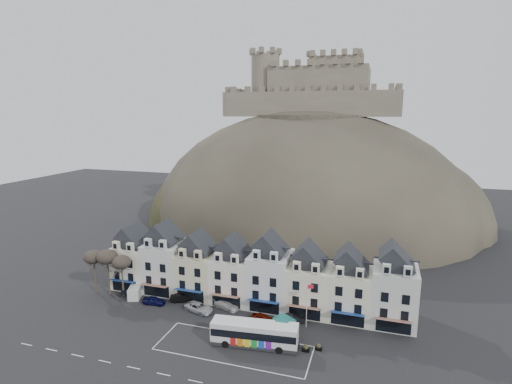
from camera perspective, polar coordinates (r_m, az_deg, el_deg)
ground at (r=61.00m, az=-5.55°, el=-21.58°), size 300.00×300.00×0.00m
coach_bay_markings at (r=61.33m, az=-3.22°, el=-21.34°), size 22.00×7.50×0.01m
townhouse_terrace at (r=71.76m, az=-0.45°, el=-11.48°), size 54.40×9.35×11.80m
castle_hill at (r=122.07m, az=7.77°, el=-4.52°), size 100.00×76.00×68.00m
castle at (r=124.78m, az=8.48°, el=14.40°), size 50.20×22.20×22.00m
tree_left_far at (r=80.28m, az=-22.20°, el=-8.62°), size 3.61×3.61×8.24m
tree_left_mid at (r=78.35m, az=-20.50°, el=-8.71°), size 3.78×3.78×8.64m
tree_left_near at (r=76.84m, az=-18.68°, el=-9.52°), size 3.43×3.43×7.84m
bus at (r=60.78m, az=-0.21°, el=-19.49°), size 12.75×4.28×3.53m
bus_shelter at (r=61.08m, az=3.83°, el=-17.63°), size 7.18×7.18×4.56m
red_buoy at (r=61.30m, az=5.31°, el=-20.26°), size 1.70×1.70×2.00m
flagpole at (r=64.62m, az=7.33°, el=-15.37°), size 1.00×0.42×7.30m
white_van at (r=78.35m, az=-16.79°, el=-13.36°), size 3.45×4.95×2.08m
planter_west at (r=60.65m, az=7.12°, el=-21.25°), size 1.07×0.74×1.06m
planter_east at (r=61.20m, az=8.95°, el=-21.04°), size 1.00×0.66×0.94m
car_navy at (r=74.66m, az=-14.35°, el=-14.79°), size 4.14×1.90×1.38m
car_black at (r=74.57m, az=-10.38°, el=-14.60°), size 4.75×3.17×1.48m
car_silver at (r=70.82m, az=-8.16°, el=-16.02°), size 5.49×3.67×1.42m
car_white at (r=71.27m, az=-4.27°, el=-15.77°), size 5.07×3.26×1.37m
car_maroon at (r=67.19m, az=1.01°, el=-17.55°), size 4.09×2.24×1.32m
car_charcoal at (r=67.39m, az=5.37°, el=-17.51°), size 4.19×2.28×1.31m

